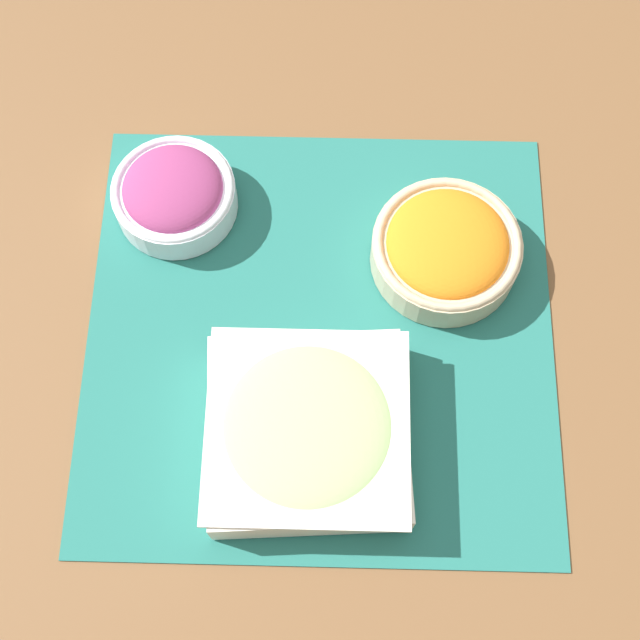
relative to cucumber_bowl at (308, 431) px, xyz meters
name	(u,v)px	position (x,y,z in m)	size (l,w,h in m)	color
ground_plane	(320,333)	(-0.11, 0.01, -0.04)	(3.00, 3.00, 0.00)	brown
placemat	(320,332)	(-0.11, 0.01, -0.03)	(0.46, 0.47, 0.00)	#236B60
cucumber_bowl	(308,431)	(0.00, 0.00, 0.00)	(0.19, 0.19, 0.06)	silver
onion_bowl	(174,194)	(-0.25, -0.15, 0.00)	(0.13, 0.13, 0.05)	silver
carrot_bowl	(446,248)	(-0.19, 0.13, 0.00)	(0.15, 0.15, 0.06)	#C6B28E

